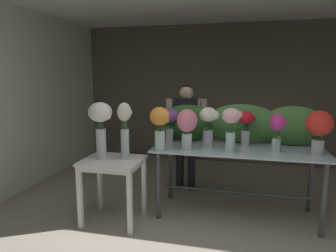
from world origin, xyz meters
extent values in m
plane|color=#9E9384|center=(0.00, 1.95, 0.00)|extent=(8.57, 8.57, 0.00)
cube|color=#5B564C|center=(0.00, 3.89, 1.34)|extent=(5.62, 0.12, 2.69)
cube|color=silver|center=(-2.81, 1.95, 1.34)|extent=(0.12, 4.01, 2.69)
cube|color=#ABC3CA|center=(0.35, 1.47, 0.84)|extent=(2.01, 0.83, 0.02)
cylinder|color=#4C4C51|center=(-0.55, 1.15, 0.42)|extent=(0.05, 0.05, 0.83)
sphere|color=#4C4C51|center=(-0.55, 1.15, 0.03)|extent=(0.07, 0.07, 0.07)
cylinder|color=#4C4C51|center=(1.26, 1.15, 0.42)|extent=(0.05, 0.05, 0.83)
sphere|color=#4C4C51|center=(1.26, 1.15, 0.03)|extent=(0.07, 0.07, 0.07)
cylinder|color=#4C4C51|center=(-0.55, 1.78, 0.42)|extent=(0.05, 0.05, 0.83)
sphere|color=#4C4C51|center=(-0.55, 1.78, 0.03)|extent=(0.07, 0.07, 0.07)
cylinder|color=#4C4C51|center=(1.26, 1.78, 0.42)|extent=(0.05, 0.05, 0.83)
sphere|color=#4C4C51|center=(1.26, 1.78, 0.03)|extent=(0.07, 0.07, 0.07)
cylinder|color=#4C4C51|center=(0.35, 1.47, 0.29)|extent=(1.81, 0.03, 0.03)
cube|color=white|center=(-1.04, 0.96, 0.74)|extent=(0.67, 0.58, 0.03)
cube|color=white|center=(-1.04, 0.96, 0.70)|extent=(0.61, 0.52, 0.06)
cube|color=white|center=(-1.33, 0.71, 0.36)|extent=(0.05, 0.05, 0.73)
cube|color=white|center=(-0.74, 0.71, 0.36)|extent=(0.05, 0.05, 0.73)
cube|color=white|center=(-1.33, 1.21, 0.36)|extent=(0.05, 0.05, 0.73)
cube|color=white|center=(-0.74, 1.21, 0.36)|extent=(0.05, 0.05, 0.73)
cylinder|color=#232328|center=(-0.49, 2.18, 0.42)|extent=(0.12, 0.12, 0.84)
cylinder|color=#232328|center=(-0.31, 2.18, 0.42)|extent=(0.12, 0.12, 0.84)
cube|color=#B2BCC6|center=(-0.40, 2.18, 1.10)|extent=(0.42, 0.22, 0.53)
cube|color=black|center=(-0.40, 2.07, 1.06)|extent=(0.36, 0.02, 0.65)
cylinder|color=beige|center=(-0.66, 2.18, 1.09)|extent=(0.09, 0.09, 0.55)
cylinder|color=beige|center=(-0.15, 2.18, 1.09)|extent=(0.09, 0.09, 0.55)
sphere|color=beige|center=(-0.40, 2.18, 1.46)|extent=(0.20, 0.20, 0.20)
ellipsoid|color=black|center=(-0.40, 2.20, 1.52)|extent=(0.15, 0.15, 0.09)
ellipsoid|color=#2D6028|center=(-0.30, 1.76, 1.09)|extent=(0.75, 0.30, 0.48)
ellipsoid|color=#477F3D|center=(0.39, 1.76, 1.10)|extent=(0.93, 0.21, 0.50)
ellipsoid|color=#477F3D|center=(1.01, 1.76, 1.10)|extent=(0.77, 0.25, 0.49)
cylinder|color=silver|center=(0.77, 1.38, 0.93)|extent=(0.10, 0.10, 0.15)
cylinder|color=#9EBCB2|center=(0.77, 1.38, 0.88)|extent=(0.09, 0.09, 0.06)
cylinder|color=#387033|center=(0.80, 1.38, 1.00)|extent=(0.01, 0.01, 0.27)
cylinder|color=#387033|center=(0.77, 1.39, 1.00)|extent=(0.01, 0.01, 0.27)
cylinder|color=#387033|center=(0.77, 1.36, 1.00)|extent=(0.01, 0.01, 0.27)
ellipsoid|color=#D1338E|center=(0.77, 1.38, 1.19)|extent=(0.16, 0.16, 0.19)
sphere|color=#D1338E|center=(0.83, 1.37, 1.19)|extent=(0.08, 0.08, 0.08)
ellipsoid|color=#477F3D|center=(0.80, 1.34, 1.02)|extent=(0.05, 0.10, 0.03)
cylinder|color=silver|center=(-0.01, 1.46, 0.95)|extent=(0.12, 0.12, 0.20)
cylinder|color=#9EBCB2|center=(-0.01, 1.46, 0.90)|extent=(0.11, 0.11, 0.09)
cylinder|color=#28562D|center=(0.01, 1.46, 1.03)|extent=(0.01, 0.01, 0.33)
cylinder|color=#28562D|center=(-0.01, 1.48, 1.03)|extent=(0.01, 0.01, 0.33)
cylinder|color=#28562D|center=(-0.03, 1.45, 1.03)|extent=(0.01, 0.01, 0.33)
cylinder|color=#28562D|center=(-0.02, 1.43, 1.03)|extent=(0.01, 0.01, 0.33)
ellipsoid|color=white|center=(-0.01, 1.46, 1.24)|extent=(0.21, 0.21, 0.18)
sphere|color=white|center=(0.07, 1.44, 1.24)|extent=(0.11, 0.11, 0.11)
ellipsoid|color=#28562D|center=(-0.04, 1.42, 1.07)|extent=(0.10, 0.10, 0.03)
cylinder|color=silver|center=(-0.51, 1.57, 0.94)|extent=(0.10, 0.10, 0.18)
cylinder|color=#9EBCB2|center=(-0.51, 1.57, 0.89)|extent=(0.09, 0.09, 0.08)
cylinder|color=#28562D|center=(-0.49, 1.57, 1.01)|extent=(0.01, 0.01, 0.29)
cylinder|color=#28562D|center=(-0.53, 1.58, 1.01)|extent=(0.01, 0.01, 0.29)
cylinder|color=#28562D|center=(-0.52, 1.55, 1.01)|extent=(0.01, 0.01, 0.29)
ellipsoid|color=purple|center=(-0.51, 1.57, 1.20)|extent=(0.22, 0.22, 0.17)
sphere|color=purple|center=(-0.45, 1.59, 1.20)|extent=(0.06, 0.06, 0.06)
ellipsoid|color=#387033|center=(-0.54, 1.53, 1.05)|extent=(0.11, 0.07, 0.03)
cylinder|color=silver|center=(-0.23, 1.26, 0.95)|extent=(0.12, 0.12, 0.19)
cylinder|color=#9EBCB2|center=(-0.23, 1.26, 0.89)|extent=(0.11, 0.11, 0.08)
cylinder|color=#387033|center=(-0.21, 1.26, 0.99)|extent=(0.01, 0.01, 0.25)
cylinder|color=#387033|center=(-0.23, 1.28, 0.99)|extent=(0.01, 0.01, 0.25)
cylinder|color=#387033|center=(-0.25, 1.25, 0.99)|extent=(0.01, 0.01, 0.25)
cylinder|color=#387033|center=(-0.22, 1.23, 0.99)|extent=(0.01, 0.01, 0.25)
ellipsoid|color=pink|center=(-0.23, 1.26, 1.19)|extent=(0.24, 0.24, 0.26)
sphere|color=pink|center=(-0.29, 1.25, 1.15)|extent=(0.10, 0.10, 0.10)
cylinder|color=silver|center=(-0.53, 1.14, 0.97)|extent=(0.12, 0.12, 0.23)
cylinder|color=#9EBCB2|center=(-0.53, 1.14, 0.90)|extent=(0.11, 0.11, 0.10)
cylinder|color=#387033|center=(-0.50, 1.15, 1.02)|extent=(0.01, 0.01, 0.32)
cylinder|color=#387033|center=(-0.53, 1.17, 1.02)|extent=(0.01, 0.01, 0.32)
cylinder|color=#387033|center=(-0.54, 1.11, 1.02)|extent=(0.01, 0.01, 0.32)
ellipsoid|color=orange|center=(-0.53, 1.14, 1.25)|extent=(0.23, 0.23, 0.21)
sphere|color=orange|center=(-0.61, 1.14, 1.22)|extent=(0.06, 0.06, 0.06)
sphere|color=orange|center=(-0.45, 1.14, 1.21)|extent=(0.08, 0.08, 0.08)
ellipsoid|color=#477F3D|center=(-0.51, 1.16, 1.10)|extent=(0.10, 0.04, 0.03)
cylinder|color=silver|center=(1.21, 1.38, 0.93)|extent=(0.13, 0.13, 0.16)
cylinder|color=#9EBCB2|center=(1.21, 1.38, 0.89)|extent=(0.12, 0.12, 0.07)
cylinder|color=#477F3D|center=(1.23, 1.38, 0.99)|extent=(0.01, 0.01, 0.25)
cylinder|color=#477F3D|center=(1.19, 1.40, 0.99)|extent=(0.01, 0.01, 0.25)
cylinder|color=#477F3D|center=(1.19, 1.36, 0.99)|extent=(0.01, 0.01, 0.25)
ellipsoid|color=red|center=(1.21, 1.38, 1.20)|extent=(0.28, 0.28, 0.28)
sphere|color=red|center=(1.28, 1.40, 1.20)|extent=(0.11, 0.11, 0.11)
ellipsoid|color=#28562D|center=(1.19, 1.41, 1.03)|extent=(0.11, 0.06, 0.03)
cylinder|color=silver|center=(0.27, 1.24, 0.96)|extent=(0.10, 0.10, 0.23)
cylinder|color=#9EBCB2|center=(0.27, 1.24, 0.90)|extent=(0.10, 0.10, 0.10)
cylinder|color=#28562D|center=(0.28, 1.24, 1.04)|extent=(0.01, 0.01, 0.36)
cylinder|color=#28562D|center=(0.26, 1.26, 1.04)|extent=(0.01, 0.01, 0.36)
cylinder|color=#28562D|center=(0.25, 1.25, 1.04)|extent=(0.01, 0.01, 0.36)
cylinder|color=#28562D|center=(0.27, 1.23, 1.04)|extent=(0.01, 0.01, 0.36)
ellipsoid|color=#EFB2BC|center=(0.27, 1.24, 1.27)|extent=(0.20, 0.20, 0.17)
sphere|color=#EFB2BC|center=(0.20, 1.23, 1.26)|extent=(0.07, 0.07, 0.07)
sphere|color=#EFB2BC|center=(0.35, 1.26, 1.28)|extent=(0.09, 0.09, 0.09)
cylinder|color=silver|center=(0.44, 1.56, 0.95)|extent=(0.10, 0.10, 0.20)
cylinder|color=#9EBCB2|center=(0.44, 1.56, 0.89)|extent=(0.09, 0.09, 0.08)
cylinder|color=#2D6028|center=(0.46, 1.57, 1.01)|extent=(0.01, 0.01, 0.30)
cylinder|color=#2D6028|center=(0.43, 1.58, 1.01)|extent=(0.01, 0.01, 0.30)
cylinder|color=#2D6028|center=(0.43, 1.54, 1.01)|extent=(0.01, 0.01, 0.30)
ellipsoid|color=red|center=(0.44, 1.56, 1.21)|extent=(0.18, 0.18, 0.16)
sphere|color=red|center=(0.52, 1.57, 1.20)|extent=(0.07, 0.07, 0.07)
ellipsoid|color=#28562D|center=(0.45, 1.55, 1.07)|extent=(0.11, 0.08, 0.03)
cylinder|color=silver|center=(-1.17, 0.96, 0.93)|extent=(0.11, 0.11, 0.35)
cylinder|color=#9EBCB2|center=(-1.17, 0.96, 0.83)|extent=(0.11, 0.11, 0.15)
cylinder|color=#477F3D|center=(-1.16, 0.96, 1.00)|extent=(0.01, 0.01, 0.46)
cylinder|color=#477F3D|center=(-1.19, 0.98, 1.00)|extent=(0.01, 0.01, 0.46)
cylinder|color=#477F3D|center=(-1.18, 0.94, 1.00)|extent=(0.01, 0.01, 0.46)
ellipsoid|color=white|center=(-1.17, 0.96, 1.30)|extent=(0.27, 0.27, 0.22)
sphere|color=white|center=(-1.25, 0.95, 1.31)|extent=(0.09, 0.09, 0.09)
sphere|color=white|center=(-1.07, 0.93, 1.26)|extent=(0.08, 0.08, 0.08)
ellipsoid|color=#387033|center=(-1.19, 0.97, 1.13)|extent=(0.11, 0.09, 0.03)
cylinder|color=silver|center=(-0.91, 1.02, 0.93)|extent=(0.10, 0.10, 0.35)
cylinder|color=#9EBCB2|center=(-0.91, 1.02, 0.83)|extent=(0.09, 0.09, 0.15)
cylinder|color=#477F3D|center=(-0.88, 1.02, 1.00)|extent=(0.01, 0.01, 0.47)
cylinder|color=#477F3D|center=(-0.91, 1.04, 1.00)|extent=(0.01, 0.01, 0.47)
cylinder|color=#477F3D|center=(-0.93, 1.01, 1.00)|extent=(0.01, 0.01, 0.47)
cylinder|color=#477F3D|center=(-0.90, 0.99, 1.00)|extent=(0.01, 0.01, 0.47)
ellipsoid|color=silver|center=(-0.91, 1.02, 1.30)|extent=(0.16, 0.16, 0.21)
sphere|color=silver|center=(-0.96, 1.03, 1.32)|extent=(0.07, 0.07, 0.07)
sphere|color=silver|center=(-0.86, 1.04, 1.30)|extent=(0.08, 0.08, 0.08)
camera|label=1|loc=(0.36, -2.13, 1.70)|focal=32.06mm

